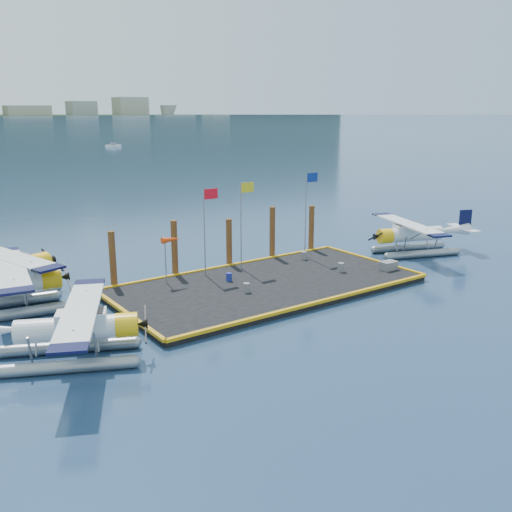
{
  "coord_description": "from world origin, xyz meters",
  "views": [
    {
      "loc": [
        -21.6,
        -29.2,
        11.69
      ],
      "look_at": [
        0.53,
        2.0,
        1.72
      ],
      "focal_mm": 40.0,
      "sensor_mm": 36.0,
      "label": 1
    }
  ],
  "objects_px": {
    "drum_5": "(229,277)",
    "flagpole_yellow": "(243,212)",
    "drum_2": "(341,267)",
    "piling_4": "(311,230)",
    "seaplane_d": "(412,236)",
    "flagpole_red": "(207,219)",
    "drum_3": "(246,288)",
    "drum_4": "(304,256)",
    "seaplane_c": "(1,274)",
    "flagpole_blue": "(308,202)",
    "crate": "(388,265)",
    "seaplane_a": "(73,332)",
    "piling_2": "(229,244)",
    "piling_3": "(272,234)",
    "windsock": "(171,240)",
    "seaplane_b": "(4,287)",
    "piling_0": "(113,261)",
    "piling_1": "(175,250)"
  },
  "relations": [
    {
      "from": "crate",
      "to": "flagpole_yellow",
      "type": "xyz_separation_m",
      "value": [
        -8.3,
        6.34,
        3.81
      ]
    },
    {
      "from": "piling_2",
      "to": "drum_5",
      "type": "bearing_deg",
      "value": -123.01
    },
    {
      "from": "flagpole_red",
      "to": "flagpole_yellow",
      "type": "distance_m",
      "value": 3.0
    },
    {
      "from": "seaplane_c",
      "to": "crate",
      "type": "bearing_deg",
      "value": 50.56
    },
    {
      "from": "drum_2",
      "to": "piling_2",
      "type": "distance_m",
      "value": 8.39
    },
    {
      "from": "flagpole_blue",
      "to": "piling_4",
      "type": "relative_size",
      "value": 1.62
    },
    {
      "from": "seaplane_a",
      "to": "seaplane_d",
      "type": "distance_m",
      "value": 29.55
    },
    {
      "from": "drum_2",
      "to": "piling_3",
      "type": "bearing_deg",
      "value": 101.66
    },
    {
      "from": "crate",
      "to": "piling_0",
      "type": "distance_m",
      "value": 19.26
    },
    {
      "from": "piling_4",
      "to": "piling_3",
      "type": "bearing_deg",
      "value": 180.0
    },
    {
      "from": "flagpole_yellow",
      "to": "seaplane_a",
      "type": "bearing_deg",
      "value": -152.51
    },
    {
      "from": "seaplane_c",
      "to": "drum_3",
      "type": "bearing_deg",
      "value": 39.35
    },
    {
      "from": "drum_3",
      "to": "piling_4",
      "type": "distance_m",
      "value": 12.55
    },
    {
      "from": "seaplane_a",
      "to": "drum_4",
      "type": "distance_m",
      "value": 21.27
    },
    {
      "from": "drum_2",
      "to": "piling_4",
      "type": "distance_m",
      "value": 7.04
    },
    {
      "from": "flagpole_red",
      "to": "piling_3",
      "type": "relative_size",
      "value": 1.4
    },
    {
      "from": "drum_4",
      "to": "windsock",
      "type": "xyz_separation_m",
      "value": [
        -10.88,
        0.65,
        2.53
      ]
    },
    {
      "from": "drum_5",
      "to": "flagpole_yellow",
      "type": "height_order",
      "value": "flagpole_yellow"
    },
    {
      "from": "drum_3",
      "to": "piling_1",
      "type": "xyz_separation_m",
      "value": [
        -1.73,
        6.31,
        1.4
      ]
    },
    {
      "from": "seaplane_b",
      "to": "piling_3",
      "type": "relative_size",
      "value": 2.44
    },
    {
      "from": "seaplane_c",
      "to": "flagpole_blue",
      "type": "relative_size",
      "value": 1.62
    },
    {
      "from": "crate",
      "to": "piling_3",
      "type": "xyz_separation_m",
      "value": [
        -4.5,
        7.94,
        1.45
      ]
    },
    {
      "from": "windsock",
      "to": "seaplane_d",
      "type": "bearing_deg",
      "value": -9.52
    },
    {
      "from": "seaplane_b",
      "to": "flagpole_blue",
      "type": "distance_m",
      "value": 22.25
    },
    {
      "from": "crate",
      "to": "flagpole_red",
      "type": "height_order",
      "value": "flagpole_red"
    },
    {
      "from": "piling_1",
      "to": "crate",
      "type": "bearing_deg",
      "value": -31.41
    },
    {
      "from": "flagpole_blue",
      "to": "piling_4",
      "type": "height_order",
      "value": "flagpole_blue"
    },
    {
      "from": "seaplane_c",
      "to": "drum_5",
      "type": "height_order",
      "value": "seaplane_c"
    },
    {
      "from": "seaplane_d",
      "to": "piling_2",
      "type": "xyz_separation_m",
      "value": [
        -14.55,
        4.97,
        0.38
      ]
    },
    {
      "from": "seaplane_a",
      "to": "flagpole_yellow",
      "type": "relative_size",
      "value": 1.53
    },
    {
      "from": "seaplane_c",
      "to": "seaplane_a",
      "type": "bearing_deg",
      "value": -12.74
    },
    {
      "from": "drum_3",
      "to": "windsock",
      "type": "height_order",
      "value": "windsock"
    },
    {
      "from": "flagpole_red",
      "to": "piling_3",
      "type": "distance_m",
      "value": 7.33
    },
    {
      "from": "drum_5",
      "to": "crate",
      "type": "bearing_deg",
      "value": -21.64
    },
    {
      "from": "seaplane_d",
      "to": "flagpole_red",
      "type": "height_order",
      "value": "flagpole_red"
    },
    {
      "from": "windsock",
      "to": "piling_3",
      "type": "bearing_deg",
      "value": 9.53
    },
    {
      "from": "drum_5",
      "to": "piling_2",
      "type": "distance_m",
      "value": 4.5
    },
    {
      "from": "seaplane_b",
      "to": "seaplane_d",
      "type": "bearing_deg",
      "value": 90.55
    },
    {
      "from": "seaplane_d",
      "to": "piling_3",
      "type": "xyz_separation_m",
      "value": [
        -10.55,
        4.97,
        0.63
      ]
    },
    {
      "from": "seaplane_a",
      "to": "crate",
      "type": "xyz_separation_m",
      "value": [
        23.17,
        1.4,
        -0.81
      ]
    },
    {
      "from": "drum_3",
      "to": "drum_4",
      "type": "bearing_deg",
      "value": 26.58
    },
    {
      "from": "seaplane_d",
      "to": "flagpole_red",
      "type": "bearing_deg",
      "value": 98.42
    },
    {
      "from": "drum_2",
      "to": "seaplane_d",
      "type": "bearing_deg",
      "value": 8.69
    },
    {
      "from": "seaplane_b",
      "to": "drum_2",
      "type": "bearing_deg",
      "value": 83.4
    },
    {
      "from": "seaplane_b",
      "to": "piling_4",
      "type": "distance_m",
      "value": 23.83
    },
    {
      "from": "drum_2",
      "to": "flagpole_blue",
      "type": "distance_m",
      "value": 6.27
    },
    {
      "from": "seaplane_c",
      "to": "piling_0",
      "type": "distance_m",
      "value": 6.79
    },
    {
      "from": "drum_2",
      "to": "piling_4",
      "type": "height_order",
      "value": "piling_4"
    },
    {
      "from": "flagpole_blue",
      "to": "piling_0",
      "type": "xyz_separation_m",
      "value": [
        -15.2,
        1.6,
        -2.69
      ]
    },
    {
      "from": "crate",
      "to": "piling_0",
      "type": "height_order",
      "value": "piling_0"
    }
  ]
}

